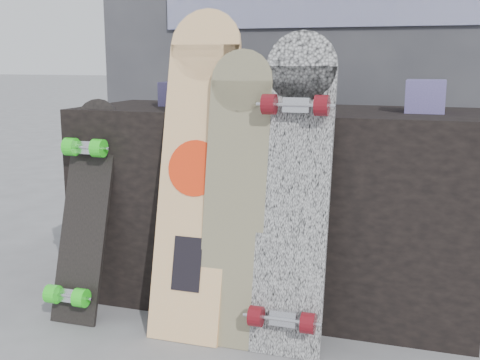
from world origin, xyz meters
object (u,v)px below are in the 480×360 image
(longboard_geisha, at_px, (196,164))
(longboard_celtic, at_px, (236,189))
(longboard_cascadia, at_px, (293,188))
(vendor_table, at_px, (275,206))
(skateboard_dark, at_px, (84,208))

(longboard_geisha, distance_m, longboard_celtic, 0.18)
(longboard_cascadia, bearing_deg, vendor_table, 112.95)
(longboard_cascadia, height_order, skateboard_dark, longboard_cascadia)
(vendor_table, xyz_separation_m, longboard_celtic, (-0.04, -0.38, 0.15))
(skateboard_dark, bearing_deg, longboard_celtic, -0.72)
(longboard_cascadia, bearing_deg, longboard_celtic, 178.17)
(vendor_table, bearing_deg, longboard_cascadia, -67.05)
(longboard_celtic, xyz_separation_m, longboard_cascadia, (0.21, -0.01, 0.02))
(longboard_geisha, height_order, longboard_celtic, longboard_geisha)
(skateboard_dark, bearing_deg, longboard_cascadia, -1.00)
(longboard_geisha, xyz_separation_m, skateboard_dark, (-0.46, -0.03, -0.19))
(longboard_celtic, bearing_deg, longboard_geisha, 167.29)
(longboard_geisha, bearing_deg, longboard_cascadia, -6.66)
(longboard_geisha, bearing_deg, longboard_celtic, -12.71)
(longboard_geisha, xyz_separation_m, longboard_cascadia, (0.37, -0.04, -0.06))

